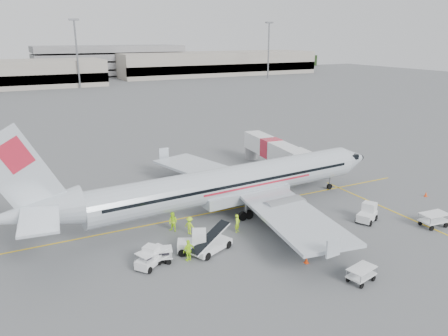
{
  "coord_description": "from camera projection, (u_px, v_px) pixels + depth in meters",
  "views": [
    {
      "loc": [
        -19.85,
        -36.59,
        16.99
      ],
      "look_at": [
        0.0,
        2.0,
        3.8
      ],
      "focal_mm": 35.0,
      "sensor_mm": 36.0,
      "label": 1
    }
  ],
  "objects": [
    {
      "name": "crew_a",
      "position": [
        237.0,
        223.0,
        39.17
      ],
      "size": [
        0.73,
        0.68,
        1.68
      ],
      "primitive_type": "imported",
      "rotation": [
        0.0,
        0.0,
        0.61
      ],
      "color": "#A8DF1B",
      "rests_on": "ground"
    },
    {
      "name": "crew_b",
      "position": [
        173.0,
        222.0,
        39.28
      ],
      "size": [
        1.05,
        1.12,
        1.82
      ],
      "primitive_type": "imported",
      "rotation": [
        0.0,
        0.0,
        -1.01
      ],
      "color": "#A8DF1B",
      "rests_on": "ground"
    },
    {
      "name": "jet_bridge",
      "position": [
        271.0,
        154.0,
        57.22
      ],
      "size": [
        4.22,
        15.85,
        4.11
      ],
      "primitive_type": null,
      "rotation": [
        0.0,
        0.0,
        -0.08
      ],
      "color": "white",
      "rests_on": "ground"
    },
    {
      "name": "tug_fore",
      "position": [
        367.0,
        213.0,
        41.33
      ],
      "size": [
        2.62,
        2.18,
        1.76
      ],
      "primitive_type": null,
      "rotation": [
        0.0,
        0.0,
        0.46
      ],
      "color": "white",
      "rests_on": "ground"
    },
    {
      "name": "tug_mid",
      "position": [
        192.0,
        242.0,
        35.44
      ],
      "size": [
        2.8,
        2.28,
        1.89
      ],
      "primitive_type": null,
      "rotation": [
        0.0,
        0.0,
        -0.43
      ],
      "color": "white",
      "rests_on": "ground"
    },
    {
      "name": "treeline",
      "position": [
        45.0,
        69.0,
        192.78
      ],
      "size": [
        300.0,
        3.0,
        6.0
      ],
      "primitive_type": null,
      "color": "black",
      "rests_on": "ground"
    },
    {
      "name": "cone_nose",
      "position": [
        426.0,
        194.0,
        48.02
      ],
      "size": [
        0.34,
        0.34,
        0.55
      ],
      "primitive_type": "cone",
      "color": "#F43F0B",
      "rests_on": "ground"
    },
    {
      "name": "terminal_east",
      "position": [
        217.0,
        63.0,
        197.32
      ],
      "size": [
        90.0,
        26.0,
        10.0
      ],
      "primitive_type": null,
      "color": "gray",
      "rests_on": "ground"
    },
    {
      "name": "cart_loaded_b",
      "position": [
        158.0,
        256.0,
        34.01
      ],
      "size": [
        2.42,
        1.82,
        1.12
      ],
      "primitive_type": null,
      "rotation": [
        0.0,
        0.0,
        -0.28
      ],
      "color": "white",
      "rests_on": "ground"
    },
    {
      "name": "aircraft",
      "position": [
        233.0,
        161.0,
        42.4
      ],
      "size": [
        40.52,
        32.68,
        10.67
      ],
      "primitive_type": null,
      "rotation": [
        0.0,
        0.0,
        0.06
      ],
      "color": "silver",
      "rests_on": "ground"
    },
    {
      "name": "crew_c",
      "position": [
        190.0,
        226.0,
        38.78
      ],
      "size": [
        1.06,
        1.21,
        1.62
      ],
      "primitive_type": "imported",
      "rotation": [
        0.0,
        0.0,
        2.12
      ],
      "color": "#A8DF1B",
      "rests_on": "ground"
    },
    {
      "name": "stripe_cross",
      "position": [
        392.0,
        211.0,
        44.08
      ],
      "size": [
        0.2,
        20.0,
        0.01
      ],
      "primitive_type": "cube",
      "color": "yellow",
      "rests_on": "ground"
    },
    {
      "name": "cone_port",
      "position": [
        176.0,
        158.0,
        61.91
      ],
      "size": [
        0.38,
        0.38,
        0.62
      ],
      "primitive_type": "cone",
      "color": "#F43F0B",
      "rests_on": "ground"
    },
    {
      "name": "stripe_lead",
      "position": [
        233.0,
        208.0,
        44.76
      ],
      "size": [
        44.0,
        0.2,
        0.01
      ],
      "primitive_type": "cube",
      "color": "yellow",
      "rests_on": "ground"
    },
    {
      "name": "cart_loaded_a",
      "position": [
        152.0,
        258.0,
        33.56
      ],
      "size": [
        2.71,
        2.17,
        1.23
      ],
      "primitive_type": null,
      "rotation": [
        0.0,
        0.0,
        0.38
      ],
      "color": "white",
      "rests_on": "ground"
    },
    {
      "name": "mast_east",
      "position": [
        268.0,
        51.0,
        176.98
      ],
      "size": [
        3.2,
        1.2,
        22.0
      ],
      "primitive_type": null,
      "color": "slate",
      "rests_on": "ground"
    },
    {
      "name": "parking_garage",
      "position": [
        109.0,
        60.0,
        189.8
      ],
      "size": [
        62.0,
        24.0,
        14.0
      ],
      "primitive_type": null,
      "color": "slate",
      "rests_on": "ground"
    },
    {
      "name": "crew_d",
      "position": [
        189.0,
        250.0,
        34.15
      ],
      "size": [
        1.11,
        0.69,
        1.77
      ],
      "primitive_type": "imported",
      "rotation": [
        0.0,
        0.0,
        3.41
      ],
      "color": "#A8DF1B",
      "rests_on": "ground"
    },
    {
      "name": "ground",
      "position": [
        233.0,
        208.0,
        44.76
      ],
      "size": [
        360.0,
        360.0,
        0.0
      ],
      "primitive_type": "plane",
      "color": "#56595B"
    },
    {
      "name": "cart_empty_b",
      "position": [
        434.0,
        220.0,
        40.36
      ],
      "size": [
        2.64,
        1.7,
        1.32
      ],
      "primitive_type": null,
      "rotation": [
        0.0,
        0.0,
        -0.08
      ],
      "color": "white",
      "rests_on": "ground"
    },
    {
      "name": "cone_stbd",
      "position": [
        306.0,
        260.0,
        33.94
      ],
      "size": [
        0.34,
        0.34,
        0.55
      ],
      "primitive_type": "cone",
      "color": "#F43F0B",
      "rests_on": "ground"
    },
    {
      "name": "belt_loader",
      "position": [
        212.0,
        237.0,
        35.5
      ],
      "size": [
        5.16,
        3.57,
        2.62
      ],
      "primitive_type": null,
      "rotation": [
        0.0,
        0.0,
        0.4
      ],
      "color": "white",
      "rests_on": "ground"
    },
    {
      "name": "tug_aft",
      "position": [
        148.0,
        258.0,
        33.14
      ],
      "size": [
        2.33,
        2.2,
        1.58
      ],
      "primitive_type": null,
      "rotation": [
        0.0,
        0.0,
        0.68
      ],
      "color": "white",
      "rests_on": "ground"
    },
    {
      "name": "mast_center",
      "position": [
        77.0,
        55.0,
        144.15
      ],
      "size": [
        3.2,
        1.2,
        22.0
      ],
      "primitive_type": null,
      "color": "slate",
      "rests_on": "ground"
    },
    {
      "name": "cart_empty_a",
      "position": [
        361.0,
        274.0,
        31.31
      ],
      "size": [
        2.38,
        1.72,
        1.12
      ],
      "primitive_type": null,
      "rotation": [
        0.0,
        0.0,
        0.23
      ],
      "color": "white",
      "rests_on": "ground"
    }
  ]
}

